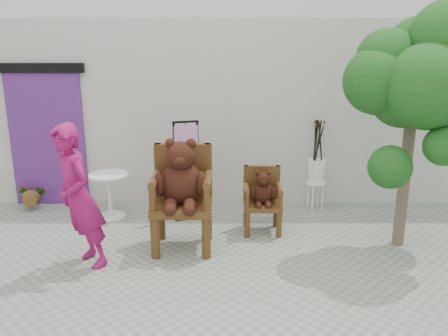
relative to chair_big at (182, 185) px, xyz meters
name	(u,v)px	position (x,y,z in m)	size (l,w,h in m)	color
ground_plane	(235,280)	(0.67, -0.89, -0.87)	(60.00, 60.00, 0.00)	gray
back_wall	(231,110)	(0.67, 2.21, 0.63)	(9.00, 1.00, 3.00)	beige
doorway	(47,136)	(-2.33, 1.69, 0.29)	(1.40, 0.11, 2.33)	#582674
chair_big	(182,185)	(0.00, 0.00, 0.00)	(0.78, 0.79, 1.50)	#41270E
chair_small	(262,194)	(1.10, 0.54, -0.32)	(0.53, 0.50, 0.93)	#41270E
person	(79,197)	(-1.18, -0.55, 0.03)	(0.65, 0.43, 1.80)	#981256
cafe_table	(110,190)	(-1.21, 1.06, -0.43)	(0.60, 0.60, 0.70)	white
display_stand	(187,180)	(-0.02, 1.11, -0.29)	(0.53, 0.46, 1.51)	black
stool_bucket	(317,170)	(2.04, 1.46, -0.23)	(0.32, 0.32, 1.46)	white
tree	(417,76)	(2.90, 0.00, 1.40)	(1.75, 1.58, 3.18)	#4E412F
potted_plant	(32,195)	(-2.59, 1.46, -0.64)	(0.42, 0.36, 0.47)	#0F3911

